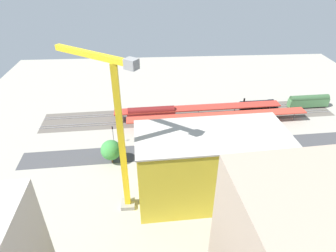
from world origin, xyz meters
TOP-DOWN VIEW (x-y plane):
  - ground_plane at (0.00, 0.00)m, footprint 189.04×189.04m
  - rail_bed at (0.00, -21.23)m, footprint 118.74×20.70m
  - street_asphalt at (0.00, 2.34)m, footprint 118.45×15.00m
  - track_rails at (0.00, -21.23)m, footprint 118.00×14.28m
  - platform_canopy_near at (-9.47, -13.34)m, footprint 69.96×8.05m
  - platform_canopy_far at (-2.95, -19.48)m, footprint 67.08×8.05m
  - locomotive at (-29.55, -24.58)m, footprint 16.50×3.75m
  - passenger_coach at (-51.10, -24.58)m, footprint 17.56×3.74m
  - freight_coach_far at (16.06, -17.87)m, footprint 19.02×4.09m
  - parked_car_0 at (-32.59, -0.93)m, footprint 4.42×1.99m
  - parked_car_1 at (-26.00, -0.79)m, footprint 4.45×1.93m
  - parked_car_2 at (-17.42, -1.11)m, footprint 4.87×2.21m
  - parked_car_3 at (-10.81, -1.32)m, footprint 4.61×2.06m
  - parked_car_4 at (-2.49, -0.79)m, footprint 4.49×2.12m
  - parked_car_5 at (4.62, -0.95)m, footprint 4.61×2.13m
  - parked_car_6 at (12.57, -1.36)m, footprint 4.15×2.11m
  - construction_building at (1.22, 23.67)m, footprint 37.99×18.07m
  - construction_roof_slab at (1.22, 23.67)m, footprint 38.62×18.69m
  - tower_crane at (23.75, 25.78)m, footprint 18.55×13.77m
  - box_truck_0 at (-14.93, 8.81)m, footprint 10.08×2.47m
  - box_truck_1 at (-6.89, 9.18)m, footprint 9.32×2.71m
  - box_truck_2 at (-1.55, 9.75)m, footprint 10.21×3.44m
  - street_tree_0 at (28.97, 7.63)m, footprint 6.40×6.40m
  - street_tree_1 at (-12.95, 8.07)m, footprint 4.46×4.46m
  - street_tree_2 at (-7.26, 7.33)m, footprint 5.89×5.89m
  - traffic_light at (29.39, -2.60)m, footprint 0.50×0.36m

SIDE VIEW (x-z plane):
  - ground_plane at x=0.00m, z-range 0.00..0.00m
  - rail_bed at x=0.00m, z-range 0.00..0.01m
  - street_asphalt at x=0.00m, z-range 0.00..0.01m
  - track_rails at x=0.00m, z-range 0.12..0.24m
  - parked_car_5 at x=4.62m, z-range -0.09..1.52m
  - parked_car_4 at x=-2.49m, z-range -0.09..1.53m
  - parked_car_0 at x=-32.59m, z-range -0.10..1.56m
  - parked_car_3 at x=-10.81m, z-range -0.09..1.56m
  - parked_car_2 at x=-17.42m, z-range -0.09..1.61m
  - parked_car_6 at x=12.57m, z-range -0.10..1.71m
  - parked_car_1 at x=-26.00m, z-range -0.11..1.71m
  - box_truck_0 at x=-14.93m, z-range 0.01..3.22m
  - box_truck_1 at x=-6.89m, z-range -0.02..3.25m
  - box_truck_2 at x=-1.55m, z-range -0.04..3.51m
  - locomotive at x=-29.55m, z-range -0.75..4.54m
  - passenger_coach at x=-51.10m, z-range 0.15..5.85m
  - freight_coach_far at x=16.06m, z-range 0.13..6.10m
  - platform_canopy_near at x=-9.47m, z-range 1.88..6.12m
  - platform_canopy_far at x=-2.95m, z-range 1.96..6.38m
  - street_tree_1 at x=-12.95m, z-range 0.97..7.42m
  - traffic_light at x=29.39m, z-range 1.11..8.25m
  - street_tree_0 at x=28.97m, z-range 0.82..8.88m
  - street_tree_2 at x=-7.26m, z-range 1.26..9.69m
  - construction_building at x=1.22m, z-range 0.00..20.14m
  - construction_roof_slab at x=1.22m, z-range 20.14..20.54m
  - tower_crane at x=23.75m, z-range 2.68..44.10m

